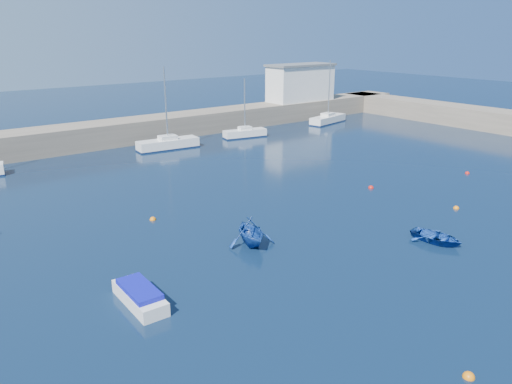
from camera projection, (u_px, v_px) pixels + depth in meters
ground at (496, 322)px, 22.53m from camera, size 220.00×220.00×0.00m
back_wall at (105, 134)px, 56.76m from camera, size 96.00×4.50×2.60m
right_arm at (437, 112)px, 71.77m from camera, size 4.50×32.00×2.60m
harbor_office at (300, 84)px, 73.01m from camera, size 10.00×4.00×5.00m
sailboat_6 at (168, 144)px, 55.10m from camera, size 6.95×2.52×8.91m
sailboat_7 at (245, 133)px, 61.09m from camera, size 5.51×2.48×7.09m
sailboat_8 at (328, 119)px, 70.40m from camera, size 6.88×3.24×8.68m
motorboat_1 at (140, 296)px, 23.91m from camera, size 1.40×3.80×0.92m
dinghy_center at (436, 237)px, 30.93m from camera, size 2.66×3.46×0.66m
dinghy_left at (251, 231)px, 30.41m from camera, size 3.70×3.99×1.74m
buoy_0 at (469, 377)px, 18.95m from camera, size 0.47×0.47×0.47m
buoy_1 at (371, 188)px, 41.61m from camera, size 0.46×0.46×0.46m
buoy_2 at (456, 209)px, 36.85m from camera, size 0.43×0.43×0.43m
buoy_3 at (153, 220)px, 34.66m from camera, size 0.45×0.45×0.45m
buoy_4 at (467, 174)px, 45.84m from camera, size 0.41×0.41×0.41m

